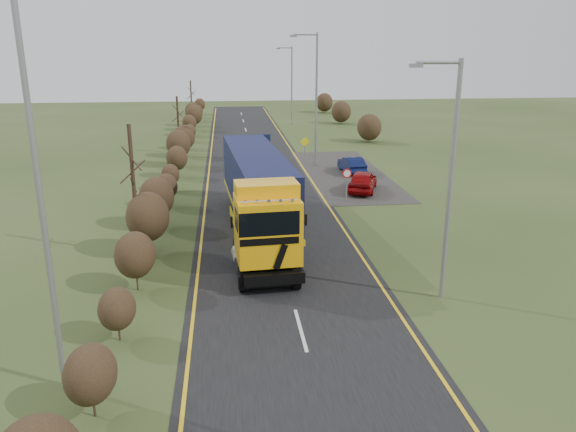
# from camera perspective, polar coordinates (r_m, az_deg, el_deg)

# --- Properties ---
(ground) EXTENTS (160.00, 160.00, 0.00)m
(ground) POSITION_cam_1_polar(r_m,az_deg,el_deg) (23.10, -0.03, -6.82)
(ground) COLOR #2F3F1B
(ground) RESTS_ON ground
(road) EXTENTS (8.00, 120.00, 0.02)m
(road) POSITION_cam_1_polar(r_m,az_deg,el_deg) (32.46, -1.98, 0.27)
(road) COLOR black
(road) RESTS_ON ground
(layby) EXTENTS (6.00, 18.00, 0.02)m
(layby) POSITION_cam_1_polar(r_m,az_deg,el_deg) (42.97, 5.66, 4.34)
(layby) COLOR #2B2826
(layby) RESTS_ON ground
(lane_markings) EXTENTS (7.52, 116.00, 0.01)m
(lane_markings) POSITION_cam_1_polar(r_m,az_deg,el_deg) (32.16, -1.94, 0.15)
(lane_markings) COLOR yellow
(lane_markings) RESTS_ON road
(hedgerow) EXTENTS (2.24, 102.04, 6.05)m
(hedgerow) POSITION_cam_1_polar(r_m,az_deg,el_deg) (30.14, -13.14, 1.69)
(hedgerow) COLOR black
(hedgerow) RESTS_ON ground
(lorry) EXTENTS (3.42, 15.09, 4.16)m
(lorry) POSITION_cam_1_polar(r_m,az_deg,el_deg) (28.13, -3.05, 2.61)
(lorry) COLOR black
(lorry) RESTS_ON ground
(car_red_hatchback) EXTENTS (2.97, 4.46, 1.41)m
(car_red_hatchback) POSITION_cam_1_polar(r_m,az_deg,el_deg) (37.63, 7.59, 3.55)
(car_red_hatchback) COLOR #890608
(car_red_hatchback) RESTS_ON ground
(car_blue_sedan) EXTENTS (1.57, 3.82, 1.23)m
(car_blue_sedan) POSITION_cam_1_polar(r_m,az_deg,el_deg) (43.16, 6.49, 5.19)
(car_blue_sedan) COLOR #0A133B
(car_blue_sedan) RESTS_ON ground
(streetlight_near) EXTENTS (1.89, 0.18, 8.90)m
(streetlight_near) POSITION_cam_1_polar(r_m,az_deg,el_deg) (21.09, 16.01, 4.21)
(streetlight_near) COLOR gray
(streetlight_near) RESTS_ON ground
(streetlight_mid) EXTENTS (2.18, 0.21, 10.28)m
(streetlight_mid) POSITION_cam_1_polar(r_m,az_deg,el_deg) (44.82, 2.71, 12.29)
(streetlight_mid) COLOR gray
(streetlight_mid) RESTS_ON ground
(streetlight_far) EXTENTS (1.96, 0.18, 9.24)m
(streetlight_far) POSITION_cam_1_polar(r_m,az_deg,el_deg) (69.36, 0.29, 13.42)
(streetlight_far) COLOR gray
(streetlight_far) RESTS_ON ground
(left_pole) EXTENTS (0.16, 0.16, 10.64)m
(left_pole) POSITION_cam_1_polar(r_m,az_deg,el_deg) (15.81, -23.78, 0.88)
(left_pole) COLOR gray
(left_pole) RESTS_ON ground
(speed_sign) EXTENTS (0.57, 0.10, 2.08)m
(speed_sign) POSITION_cam_1_polar(r_m,az_deg,el_deg) (34.79, 5.98, 3.74)
(speed_sign) COLOR gray
(speed_sign) RESTS_ON ground
(warning_board) EXTENTS (0.79, 0.11, 2.08)m
(warning_board) POSITION_cam_1_polar(r_m,az_deg,el_deg) (47.03, 1.72, 7.08)
(warning_board) COLOR gray
(warning_board) RESTS_ON ground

